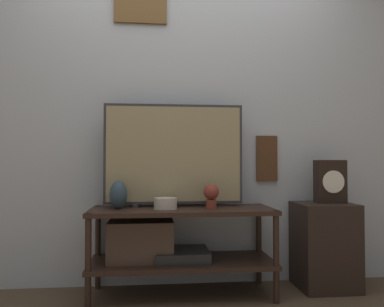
# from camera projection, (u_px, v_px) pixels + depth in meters

# --- Properties ---
(wall_back) EXTENTS (6.40, 0.08, 2.70)m
(wall_back) POSITION_uv_depth(u_px,v_px,m) (179.00, 104.00, 2.87)
(wall_back) COLOR #B2BCC6
(wall_back) RESTS_ON ground_plane
(media_console) EXTENTS (1.25, 0.46, 0.60)m
(media_console) POSITION_uv_depth(u_px,v_px,m) (166.00, 241.00, 2.56)
(media_console) COLOR black
(media_console) RESTS_ON ground_plane
(television) EXTENTS (0.99, 0.05, 0.73)m
(television) POSITION_uv_depth(u_px,v_px,m) (174.00, 154.00, 2.68)
(television) COLOR #333338
(television) RESTS_ON media_console
(vase_urn_stoneware) EXTENTS (0.12, 0.12, 0.19)m
(vase_urn_stoneware) POSITION_uv_depth(u_px,v_px,m) (118.00, 195.00, 2.53)
(vase_urn_stoneware) COLOR #2D4251
(vase_urn_stoneware) RESTS_ON media_console
(vase_wide_bowl) EXTENTS (0.16, 0.16, 0.08)m
(vase_wide_bowl) POSITION_uv_depth(u_px,v_px,m) (165.00, 203.00, 2.54)
(vase_wide_bowl) COLOR beige
(vase_wide_bowl) RESTS_ON media_console
(decorative_bust) EXTENTS (0.11, 0.11, 0.17)m
(decorative_bust) POSITION_uv_depth(u_px,v_px,m) (211.00, 194.00, 2.57)
(decorative_bust) COLOR brown
(decorative_bust) RESTS_ON media_console
(side_table) EXTENTS (0.40, 0.37, 0.61)m
(side_table) POSITION_uv_depth(u_px,v_px,m) (325.00, 245.00, 2.72)
(side_table) COLOR black
(side_table) RESTS_ON ground_plane
(mantel_clock) EXTENTS (0.22, 0.11, 0.31)m
(mantel_clock) POSITION_uv_depth(u_px,v_px,m) (330.00, 181.00, 2.75)
(mantel_clock) COLOR black
(mantel_clock) RESTS_ON side_table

